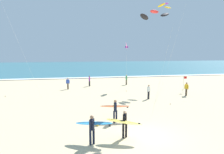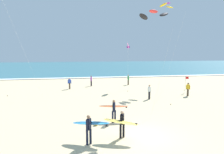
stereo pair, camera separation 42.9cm
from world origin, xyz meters
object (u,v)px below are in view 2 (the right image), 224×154
Objects in this scene: bystander_white_top at (149,92)px; bystander_purple_top at (91,81)px; surfer_lead at (122,122)px; bystander_blue_top at (70,83)px; bystander_yellow_top at (188,89)px; surfer_trailing at (114,108)px; kite_arc_violet_far at (167,5)px; lifeguard_flag at (186,83)px; kite_delta_rose_mid at (128,46)px; kite_arc_scarlet_low at (153,15)px; beach_ball at (96,124)px; bystander_green_top at (128,80)px; surfer_third at (90,125)px.

bystander_purple_top is at bearing 122.36° from bystander_white_top.
bystander_white_top is at bearing 61.26° from surfer_lead.
bystander_blue_top is 15.39m from bystander_yellow_top.
surfer_trailing is at bearing -73.84° from bystander_blue_top.
kite_arc_violet_far is at bearing -5.39° from bystander_blue_top.
kite_delta_rose_mid is at bearing 150.30° from lifeguard_flag.
kite_arc_scarlet_low is 8.93m from beach_ball.
lifeguard_flag is (11.50, -6.69, 0.45)m from bystander_purple_top.
lifeguard_flag reaches higher than bystander_white_top.
bystander_yellow_top is 0.76× the size of lifeguard_flag.
kite_delta_rose_mid is 6.04m from bystander_green_top.
surfer_trailing is at bearing -108.26° from kite_delta_rose_mid.
lifeguard_flag is (10.67, 8.72, 0.22)m from surfer_trailing.
kite_arc_violet_far reaches higher than surfer_trailing.
bystander_green_top is at bearing 82.72° from kite_arc_scarlet_low.
bystander_blue_top is 1.00× the size of bystander_white_top.
bystander_blue_top is 0.76× the size of lifeguard_flag.
kite_arc_scarlet_low is at bearing -108.71° from bystander_white_top.
kite_delta_rose_mid is 3.10× the size of lifeguard_flag.
surfer_lead is 19.24m from bystander_green_top.
bystander_yellow_top is at bearing 43.73° from kite_arc_scarlet_low.
bystander_blue_top is 3.61m from bystander_purple_top.
kite_delta_rose_mid reaches higher than bystander_purple_top.
bystander_yellow_top is 1.96m from lifeguard_flag.
surfer_trailing reaches higher than bystander_yellow_top.
bystander_green_top is (0.83, 3.15, -5.09)m from kite_delta_rose_mid.
surfer_trailing is 15.43m from bystander_purple_top.
surfer_third is 1.08× the size of lifeguard_flag.
bystander_green_top is at bearing 90.34° from bystander_white_top.
bystander_white_top is at bearing -57.64° from bystander_purple_top.
kite_arc_scarlet_low is 11.99m from bystander_yellow_top.
bystander_white_top is 6.22m from lifeguard_flag.
bystander_white_top is (0.89, -6.25, -5.09)m from kite_delta_rose_mid.
bystander_purple_top and bystander_green_top have the same top height.
bystander_blue_top is at bearing 100.19° from beach_ball.
kite_arc_scarlet_low reaches higher than bystander_blue_top.
kite_arc_scarlet_low is 17.15m from bystander_purple_top.
bystander_green_top is (6.88, 18.81, -0.23)m from surfer_third.
surfer_third reaches higher than bystander_blue_top.
surfer_lead is at bearing -118.74° from bystander_white_top.
bystander_green_top is at bearing 13.08° from bystander_blue_top.
surfer_lead is at bearing -135.28° from bystander_yellow_top.
kite_arc_violet_far is 5.61× the size of lifeguard_flag.
surfer_lead is 2.88m from beach_ball.
kite_arc_violet_far reaches higher than bystander_white_top.
lifeguard_flag is at bearing 47.74° from kite_arc_scarlet_low.
kite_arc_scarlet_low is 3.91× the size of lifeguard_flag.
bystander_green_top is 5.68× the size of beach_ball.
surfer_lead is at bearing -132.50° from lifeguard_flag.
kite_delta_rose_mid is 4.09× the size of bystander_purple_top.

